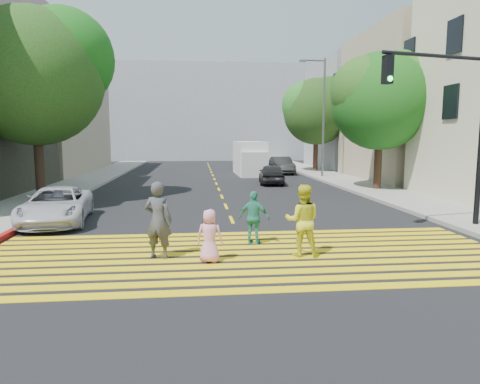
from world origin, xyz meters
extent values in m
plane|color=black|center=(0.00, 0.00, 0.00)|extent=(120.00, 120.00, 0.00)
cube|color=gray|center=(-8.50, 22.00, 0.07)|extent=(3.00, 40.00, 0.15)
cube|color=gray|center=(8.50, 15.00, 0.07)|extent=(3.00, 60.00, 0.15)
cube|color=maroon|center=(-6.90, 6.00, 0.08)|extent=(0.20, 8.00, 0.16)
cube|color=yellow|center=(0.00, -1.20, 0.01)|extent=(13.40, 0.35, 0.01)
cube|color=yellow|center=(0.00, -0.65, 0.01)|extent=(13.40, 0.35, 0.01)
cube|color=yellow|center=(0.00, -0.10, 0.01)|extent=(13.40, 0.35, 0.01)
cube|color=yellow|center=(0.00, 0.45, 0.01)|extent=(13.40, 0.35, 0.01)
cube|color=yellow|center=(0.00, 1.00, 0.01)|extent=(13.40, 0.35, 0.01)
cube|color=yellow|center=(0.00, 1.55, 0.01)|extent=(13.40, 0.35, 0.01)
cube|color=yellow|center=(0.00, 2.10, 0.01)|extent=(13.40, 0.35, 0.01)
cube|color=yellow|center=(0.00, 2.65, 0.01)|extent=(13.40, 0.35, 0.01)
cube|color=yellow|center=(0.00, 3.20, 0.01)|extent=(13.40, 0.35, 0.01)
cube|color=yellow|center=(0.00, 3.75, 0.01)|extent=(13.40, 0.35, 0.01)
cube|color=yellow|center=(0.00, 6.00, 0.01)|extent=(0.12, 1.40, 0.01)
cube|color=yellow|center=(0.00, 9.00, 0.01)|extent=(0.12, 1.40, 0.01)
cube|color=yellow|center=(0.00, 12.00, 0.01)|extent=(0.12, 1.40, 0.01)
cube|color=yellow|center=(0.00, 15.00, 0.01)|extent=(0.12, 1.40, 0.01)
cube|color=yellow|center=(0.00, 18.00, 0.01)|extent=(0.12, 1.40, 0.01)
cube|color=yellow|center=(0.00, 21.00, 0.01)|extent=(0.12, 1.40, 0.01)
cube|color=yellow|center=(0.00, 24.00, 0.01)|extent=(0.12, 1.40, 0.01)
cube|color=yellow|center=(0.00, 27.00, 0.01)|extent=(0.12, 1.40, 0.01)
cube|color=yellow|center=(0.00, 30.00, 0.01)|extent=(0.12, 1.40, 0.01)
cube|color=yellow|center=(0.00, 33.00, 0.01)|extent=(0.12, 1.40, 0.01)
cube|color=yellow|center=(0.00, 36.00, 0.01)|extent=(0.12, 1.40, 0.01)
cube|color=yellow|center=(0.00, 39.00, 0.01)|extent=(0.12, 1.40, 0.01)
cube|color=tan|center=(-16.00, 28.00, 5.00)|extent=(12.00, 16.00, 10.00)
cube|color=tan|center=(15.00, 19.00, 5.00)|extent=(10.00, 10.00, 10.00)
cube|color=gray|center=(15.00, 30.00, 5.00)|extent=(10.00, 10.00, 10.00)
cube|color=gray|center=(0.00, 48.00, 6.00)|extent=(30.00, 8.00, 12.00)
cylinder|color=black|center=(-8.44, 11.36, 1.59)|extent=(0.48, 0.48, 3.19)
sphere|color=#093205|center=(-8.44, 11.36, 5.64)|extent=(7.05, 7.05, 6.14)
sphere|color=#1B511B|center=(-7.28, 11.85, 6.56)|extent=(5.29, 5.29, 4.60)
sphere|color=#1E4816|center=(-9.47, 11.00, 6.26)|extent=(4.94, 4.94, 4.30)
cylinder|color=black|center=(8.64, 13.34, 1.39)|extent=(0.43, 0.43, 2.77)
sphere|color=#1C5A1F|center=(8.64, 13.34, 4.86)|extent=(5.50, 5.50, 5.22)
sphere|color=#14421A|center=(9.69, 13.57, 5.64)|extent=(4.12, 4.12, 3.91)
sphere|color=#144910|center=(7.71, 13.21, 5.38)|extent=(3.85, 3.85, 3.65)
cylinder|color=black|center=(8.64, 25.77, 1.43)|extent=(0.47, 0.47, 2.85)
sphere|color=black|center=(8.64, 25.77, 5.02)|extent=(6.45, 6.45, 5.43)
sphere|color=black|center=(9.76, 25.81, 5.84)|extent=(4.84, 4.84, 4.07)
sphere|color=#32611F|center=(7.67, 25.79, 5.57)|extent=(4.51, 4.51, 3.80)
imported|color=#3F3F43|center=(-2.19, 1.29, 0.96)|extent=(0.81, 0.66, 1.91)
imported|color=yellow|center=(1.38, 1.13, 0.90)|extent=(1.00, 0.85, 1.81)
imported|color=pink|center=(-0.95, 0.81, 0.64)|extent=(0.71, 0.55, 1.29)
imported|color=teal|center=(0.34, 2.45, 0.75)|extent=(0.95, 0.69, 1.49)
imported|color=silver|center=(-6.08, 6.01, 0.62)|extent=(2.59, 4.67, 1.24)
imported|color=black|center=(3.48, 17.49, 0.64)|extent=(1.92, 3.91, 1.28)
imported|color=#B2B2B2|center=(3.61, 29.64, 0.60)|extent=(2.07, 4.29, 1.20)
imported|color=black|center=(5.59, 24.89, 0.68)|extent=(1.54, 4.18, 1.37)
cube|color=silver|center=(2.93, 24.42, 1.30)|extent=(2.19, 5.23, 2.59)
cube|color=#BEBEBE|center=(2.98, 22.14, 0.93)|extent=(2.00, 1.29, 1.87)
cylinder|color=black|center=(2.14, 22.54, 0.36)|extent=(0.28, 0.73, 0.73)
cylinder|color=black|center=(3.80, 22.57, 0.36)|extent=(0.28, 0.73, 0.73)
cylinder|color=#282828|center=(2.06, 26.27, 0.36)|extent=(0.28, 0.73, 0.73)
cylinder|color=black|center=(3.72, 26.31, 0.36)|extent=(0.28, 0.73, 0.73)
cylinder|color=black|center=(5.96, 3.35, 5.37)|extent=(3.78, 0.91, 0.12)
cube|color=black|center=(4.27, 2.99, 4.89)|extent=(0.30, 0.30, 0.81)
sphere|color=green|center=(4.30, 2.86, 4.63)|extent=(0.18, 0.18, 0.15)
cylinder|color=slate|center=(7.80, 20.94, 4.22)|extent=(0.15, 0.15, 8.45)
cylinder|color=slate|center=(6.96, 20.91, 8.26)|extent=(1.69, 0.16, 0.11)
cube|color=slate|center=(6.21, 20.89, 8.21)|extent=(0.48, 0.22, 0.14)
camera|label=1|loc=(-1.23, -9.14, 2.99)|focal=32.00mm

